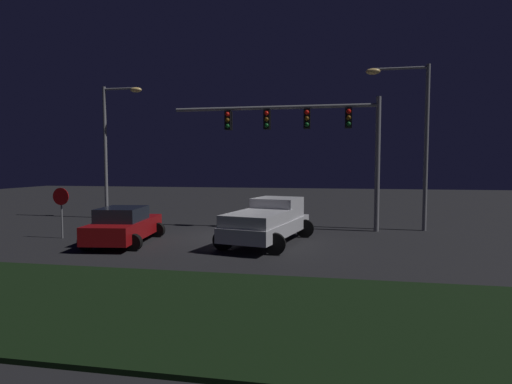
{
  "coord_description": "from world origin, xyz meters",
  "views": [
    {
      "loc": [
        4.53,
        -17.84,
        3.19
      ],
      "look_at": [
        1.27,
        0.08,
        2.02
      ],
      "focal_mm": 28.53,
      "sensor_mm": 36.0,
      "label": 1
    }
  ],
  "objects_px": {
    "pickup_truck": "(269,219)",
    "traffic_signal_gantry": "(308,129)",
    "street_lamp_left": "(113,136)",
    "street_lamp_right": "(413,126)",
    "stop_sign": "(61,203)",
    "car_sedan": "(124,226)"
  },
  "relations": [
    {
      "from": "traffic_signal_gantry",
      "to": "street_lamp_right",
      "type": "relative_size",
      "value": 1.28
    },
    {
      "from": "pickup_truck",
      "to": "car_sedan",
      "type": "bearing_deg",
      "value": 114.35
    },
    {
      "from": "street_lamp_left",
      "to": "street_lamp_right",
      "type": "distance_m",
      "value": 17.0
    },
    {
      "from": "pickup_truck",
      "to": "street_lamp_right",
      "type": "relative_size",
      "value": 0.71
    },
    {
      "from": "car_sedan",
      "to": "stop_sign",
      "type": "height_order",
      "value": "stop_sign"
    },
    {
      "from": "pickup_truck",
      "to": "traffic_signal_gantry",
      "type": "height_order",
      "value": "traffic_signal_gantry"
    },
    {
      "from": "car_sedan",
      "to": "traffic_signal_gantry",
      "type": "bearing_deg",
      "value": -61.74
    },
    {
      "from": "pickup_truck",
      "to": "traffic_signal_gantry",
      "type": "xyz_separation_m",
      "value": [
        1.35,
        3.84,
        4.03
      ]
    },
    {
      "from": "pickup_truck",
      "to": "stop_sign",
      "type": "height_order",
      "value": "stop_sign"
    },
    {
      "from": "pickup_truck",
      "to": "street_lamp_left",
      "type": "height_order",
      "value": "street_lamp_left"
    },
    {
      "from": "traffic_signal_gantry",
      "to": "street_lamp_left",
      "type": "height_order",
      "value": "street_lamp_left"
    },
    {
      "from": "traffic_signal_gantry",
      "to": "street_lamp_right",
      "type": "bearing_deg",
      "value": 7.51
    },
    {
      "from": "pickup_truck",
      "to": "stop_sign",
      "type": "bearing_deg",
      "value": 106.36
    },
    {
      "from": "pickup_truck",
      "to": "street_lamp_right",
      "type": "height_order",
      "value": "street_lamp_right"
    },
    {
      "from": "stop_sign",
      "to": "street_lamp_right",
      "type": "bearing_deg",
      "value": 18.18
    },
    {
      "from": "pickup_truck",
      "to": "car_sedan",
      "type": "xyz_separation_m",
      "value": [
        -5.84,
        -1.22,
        -0.26
      ]
    },
    {
      "from": "traffic_signal_gantry",
      "to": "street_lamp_left",
      "type": "relative_size",
      "value": 1.3
    },
    {
      "from": "stop_sign",
      "to": "traffic_signal_gantry",
      "type": "bearing_deg",
      "value": 22.96
    },
    {
      "from": "pickup_truck",
      "to": "stop_sign",
      "type": "xyz_separation_m",
      "value": [
        -9.14,
        -0.6,
        0.56
      ]
    },
    {
      "from": "pickup_truck",
      "to": "street_lamp_left",
      "type": "distance_m",
      "value": 12.83
    },
    {
      "from": "pickup_truck",
      "to": "traffic_signal_gantry",
      "type": "relative_size",
      "value": 0.55
    },
    {
      "from": "car_sedan",
      "to": "stop_sign",
      "type": "bearing_deg",
      "value": 72.63
    }
  ]
}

